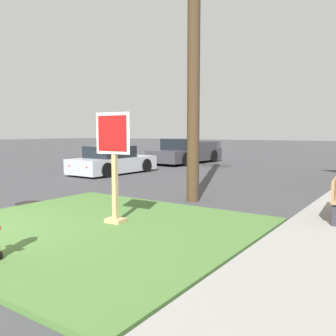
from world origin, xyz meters
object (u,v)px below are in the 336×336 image
Objects in this scene: manhole_cover at (29,203)px; pickup_truck_charcoal at (186,153)px; stop_sign at (114,168)px; parked_sedan_silver at (113,162)px.

pickup_truck_charcoal reaches higher than manhole_cover.
stop_sign is 3.08× the size of manhole_cover.
stop_sign is 14.68m from pickup_truck_charcoal.
pickup_truck_charcoal is at bearing 103.27° from manhole_cover.
parked_sedan_silver reaches higher than manhole_cover.
manhole_cover is 0.17× the size of parked_sedan_silver.
stop_sign is 0.51× the size of parked_sedan_silver.
parked_sedan_silver is (-2.91, 6.30, 0.53)m from manhole_cover.
stop_sign is at bearing -46.81° from parked_sedan_silver.
stop_sign is 9.28m from parked_sedan_silver.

